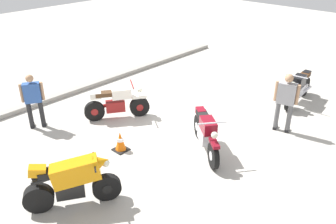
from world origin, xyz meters
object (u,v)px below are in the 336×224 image
Objects in this scene: motorcycle_cream_vintage at (117,103)px; person_in_gray_shirt at (286,99)px; motorcycle_orange_sportbike at (72,181)px; person_in_blue_shirt at (33,98)px; motorcycle_black_cruiser at (299,88)px; motorcycle_maroon_cruiser at (206,133)px; traffic_cone at (120,141)px.

motorcycle_cream_vintage is 1.00× the size of person_in_gray_shirt.
person_in_blue_shirt is (1.14, 3.58, 0.31)m from motorcycle_orange_sportbike.
motorcycle_black_cruiser is at bearing -1.32° from person_in_gray_shirt.
person_in_blue_shirt is (-2.30, 4.31, 0.39)m from motorcycle_maroon_cruiser.
person_in_gray_shirt is at bearing -22.26° from motorcycle_cream_vintage.
motorcycle_black_cruiser is 1.23× the size of motorcycle_cream_vintage.
motorcycle_black_cruiser is at bearing -94.96° from person_in_blue_shirt.
traffic_cone is at bearing -24.88° from motorcycle_black_cruiser.
person_in_blue_shirt reaches higher than traffic_cone.
person_in_gray_shirt is 3.22× the size of traffic_cone.
person_in_gray_shirt is at bearing 16.20° from motorcycle_orange_sportbike.
motorcycle_cream_vintage is 1.06× the size of person_in_blue_shirt.
motorcycle_black_cruiser is 5.92m from motorcycle_cream_vintage.
motorcycle_orange_sportbike reaches higher than motorcycle_maroon_cruiser.
traffic_cone is (0.83, -2.70, -0.65)m from person_in_blue_shirt.
motorcycle_maroon_cruiser is 4.43m from motorcycle_black_cruiser.
person_in_gray_shirt is at bearing 105.32° from motorcycle_maroon_cruiser.
person_in_blue_shirt reaches higher than motorcycle_orange_sportbike.
motorcycle_orange_sportbike is at bearing 148.98° from person_in_gray_shirt.
traffic_cone is at bearing 56.59° from motorcycle_orange_sportbike.
person_in_gray_shirt is (2.66, -4.01, 0.49)m from motorcycle_cream_vintage.
motorcycle_cream_vintage reaches higher than traffic_cone.
person_in_blue_shirt is at bearing -178.52° from motorcycle_cream_vintage.
traffic_cone is (-1.10, -1.46, -0.23)m from motorcycle_cream_vintage.
person_in_blue_shirt reaches higher than motorcycle_cream_vintage.
motorcycle_maroon_cruiser is at bearing -48.95° from motorcycle_cream_vintage.
person_in_blue_shirt is at bearing 104.78° from motorcycle_orange_sportbike.
person_in_gray_shirt reaches higher than motorcycle_cream_vintage.
motorcycle_cream_vintage is 4.84m from person_in_gray_shirt.
motorcycle_cream_vintage is at bearing -92.39° from person_in_blue_shirt.
person_in_gray_shirt is (5.73, -1.67, 0.38)m from motorcycle_orange_sportbike.
person_in_blue_shirt is at bearing -114.13° from motorcycle_maroon_cruiser.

